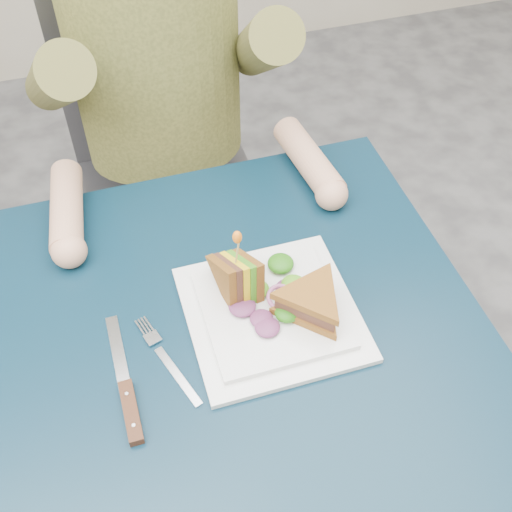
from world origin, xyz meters
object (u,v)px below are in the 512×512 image
object	(u,v)px
table	(241,356)
fork	(169,362)
chair	(162,147)
plate	(272,312)
sandwich_upright	(238,278)
diner	(153,28)
sandwich_flat	(312,302)
knife	(128,400)

from	to	relation	value
table	fork	bearing A→B (deg)	-165.61
chair	plate	distance (m)	0.72
table	chair	world-z (taller)	chair
plate	fork	xyz separation A→B (m)	(-0.17, -0.04, -0.01)
sandwich_upright	diner	bearing A→B (deg)	91.44
diner	sandwich_upright	world-z (taller)	diner
diner	fork	distance (m)	0.66
sandwich_upright	table	bearing A→B (deg)	-104.37
plate	sandwich_upright	bearing A→B (deg)	131.36
sandwich_flat	chair	bearing A→B (deg)	98.57
diner	fork	world-z (taller)	diner
chair	sandwich_upright	world-z (taller)	chair
sandwich_flat	fork	world-z (taller)	sandwich_flat
knife	sandwich_flat	bearing A→B (deg)	11.31
sandwich_flat	knife	world-z (taller)	sandwich_flat
table	chair	distance (m)	0.71
sandwich_flat	sandwich_upright	world-z (taller)	sandwich_upright
chair	sandwich_upright	size ratio (longest dim) A/B	7.63
chair	knife	size ratio (longest dim) A/B	4.21
fork	knife	size ratio (longest dim) A/B	0.79
plate	sandwich_flat	xyz separation A→B (m)	(0.06, -0.03, 0.04)
table	plate	size ratio (longest dim) A/B	2.88
sandwich_upright	knife	xyz separation A→B (m)	(-0.20, -0.13, -0.05)
sandwich_upright	chair	bearing A→B (deg)	91.19
diner	plate	size ratio (longest dim) A/B	2.87
chair	knife	world-z (taller)	chair
diner	sandwich_flat	bearing A→B (deg)	-79.87
chair	knife	xyz separation A→B (m)	(-0.19, -0.78, 0.20)
diner	knife	distance (m)	0.71
chair	fork	world-z (taller)	chair
plate	sandwich_flat	distance (m)	0.07
plate	fork	size ratio (longest dim) A/B	1.48
plate	table	bearing A→B (deg)	-171.80
sandwich_upright	fork	world-z (taller)	sandwich_upright
diner	sandwich_flat	xyz separation A→B (m)	(0.11, -0.61, -0.14)
plate	diner	bearing A→B (deg)	95.23
table	diner	world-z (taller)	diner
fork	knife	distance (m)	0.08
fork	sandwich_flat	bearing A→B (deg)	3.29
diner	fork	xyz separation A→B (m)	(-0.12, -0.62, -0.18)
diner	plate	xyz separation A→B (m)	(0.05, -0.58, -0.18)
table	plate	distance (m)	0.10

